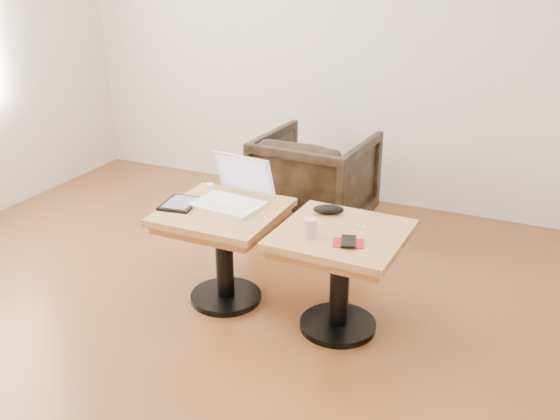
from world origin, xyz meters
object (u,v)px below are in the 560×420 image
at_px(side_table_left, 223,232).
at_px(laptop, 233,195).
at_px(striped_cup, 309,227).
at_px(side_table_right, 341,256).
at_px(armchair, 315,180).

height_order(side_table_left, laptop, laptop).
xyz_separation_m(side_table_left, striped_cup, (0.54, -0.12, 0.18)).
bearing_deg(side_table_left, side_table_right, -0.78).
distance_m(side_table_right, striped_cup, 0.25).
height_order(side_table_left, striped_cup, striped_cup).
distance_m(side_table_right, laptop, 0.68).
bearing_deg(laptop, armchair, 93.55).
distance_m(side_table_left, striped_cup, 0.58).
bearing_deg(armchair, side_table_right, 120.29).
xyz_separation_m(side_table_left, laptop, (0.02, 0.09, 0.19)).
xyz_separation_m(laptop, armchair, (0.05, 1.06, -0.26)).
height_order(laptop, striped_cup, laptop).
height_order(side_table_right, striped_cup, striped_cup).
bearing_deg(armchair, striped_cup, 113.50).
bearing_deg(striped_cup, laptop, 157.77).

